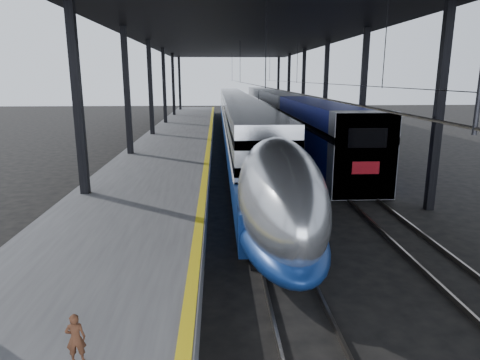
{
  "coord_description": "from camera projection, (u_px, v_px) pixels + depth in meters",
  "views": [
    {
      "loc": [
        -0.04,
        -13.28,
        5.89
      ],
      "look_at": [
        0.82,
        2.9,
        2.0
      ],
      "focal_mm": 32.0,
      "sensor_mm": 36.0,
      "label": 1
    }
  ],
  "objects": [
    {
      "name": "second_train",
      "position": [
        281.0,
        112.0,
        46.77
      ],
      "size": [
        3.13,
        56.05,
        4.32
      ],
      "color": "navy",
      "rests_on": "ground"
    },
    {
      "name": "rails",
      "position": [
        275.0,
        153.0,
        33.9
      ],
      "size": [
        6.52,
        80.0,
        0.16
      ],
      "color": "slate",
      "rests_on": "ground"
    },
    {
      "name": "canopy",
      "position": [
        242.0,
        33.0,
        31.66
      ],
      "size": [
        18.0,
        75.0,
        9.47
      ],
      "color": "black",
      "rests_on": "ground"
    },
    {
      "name": "platform",
      "position": [
        173.0,
        148.0,
        33.39
      ],
      "size": [
        6.0,
        80.0,
        1.0
      ],
      "primitive_type": "cube",
      "color": "#4C4C4F",
      "rests_on": "ground"
    },
    {
      "name": "yellow_strip",
      "position": [
        209.0,
        142.0,
        33.42
      ],
      "size": [
        0.3,
        80.0,
        0.01
      ],
      "primitive_type": "cube",
      "color": "yellow",
      "rests_on": "platform"
    },
    {
      "name": "tgv_train",
      "position": [
        239.0,
        120.0,
        40.91
      ],
      "size": [
        2.85,
        65.2,
        4.09
      ],
      "color": "#B4B6BB",
      "rests_on": "ground"
    },
    {
      "name": "ground",
      "position": [
        220.0,
        259.0,
        14.27
      ],
      "size": [
        160.0,
        160.0,
        0.0
      ],
      "primitive_type": "plane",
      "color": "black",
      "rests_on": "ground"
    },
    {
      "name": "child",
      "position": [
        76.0,
        338.0,
        7.45
      ],
      "size": [
        0.37,
        0.27,
        0.93
      ],
      "primitive_type": "imported",
      "rotation": [
        0.0,
        0.0,
        3.29
      ],
      "color": "#4E2B1A",
      "rests_on": "platform"
    }
  ]
}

